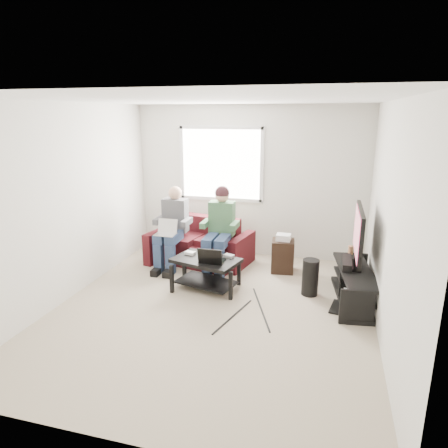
{
  "coord_description": "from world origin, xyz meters",
  "views": [
    {
      "loc": [
        1.36,
        -4.47,
        2.46
      ],
      "look_at": [
        -0.01,
        0.6,
        0.99
      ],
      "focal_mm": 32.0,
      "sensor_mm": 36.0,
      "label": 1
    }
  ],
  "objects_px": {
    "end_table": "(283,255)",
    "coffee_table": "(206,267)",
    "tv_stand": "(354,287)",
    "subwoofer": "(310,277)",
    "sofa": "(201,246)",
    "tv": "(359,234)"
  },
  "relations": [
    {
      "from": "tv_stand",
      "to": "subwoofer",
      "type": "xyz_separation_m",
      "value": [
        -0.59,
        0.05,
        0.05
      ]
    },
    {
      "from": "end_table",
      "to": "subwoofer",
      "type": "bearing_deg",
      "value": -58.07
    },
    {
      "from": "subwoofer",
      "to": "end_table",
      "type": "xyz_separation_m",
      "value": [
        -0.47,
        0.76,
        0.02
      ]
    },
    {
      "from": "subwoofer",
      "to": "end_table",
      "type": "bearing_deg",
      "value": 121.93
    },
    {
      "from": "tv_stand",
      "to": "tv",
      "type": "bearing_deg",
      "value": 91.47
    },
    {
      "from": "end_table",
      "to": "coffee_table",
      "type": "bearing_deg",
      "value": -135.76
    },
    {
      "from": "sofa",
      "to": "coffee_table",
      "type": "distance_m",
      "value": 1.09
    },
    {
      "from": "subwoofer",
      "to": "tv",
      "type": "bearing_deg",
      "value": 5.36
    },
    {
      "from": "sofa",
      "to": "subwoofer",
      "type": "bearing_deg",
      "value": -23.52
    },
    {
      "from": "coffee_table",
      "to": "end_table",
      "type": "bearing_deg",
      "value": 44.24
    },
    {
      "from": "tv_stand",
      "to": "subwoofer",
      "type": "bearing_deg",
      "value": 175.61
    },
    {
      "from": "tv_stand",
      "to": "tv",
      "type": "xyz_separation_m",
      "value": [
        -0.0,
        0.1,
        0.71
      ]
    },
    {
      "from": "sofa",
      "to": "tv",
      "type": "bearing_deg",
      "value": -17.17
    },
    {
      "from": "tv",
      "to": "sofa",
      "type": "bearing_deg",
      "value": 162.83
    },
    {
      "from": "tv",
      "to": "subwoofer",
      "type": "height_order",
      "value": "tv"
    },
    {
      "from": "sofa",
      "to": "subwoofer",
      "type": "relative_size",
      "value": 3.41
    },
    {
      "from": "end_table",
      "to": "tv_stand",
      "type": "bearing_deg",
      "value": -37.21
    },
    {
      "from": "tv_stand",
      "to": "subwoofer",
      "type": "distance_m",
      "value": 0.59
    },
    {
      "from": "sofa",
      "to": "coffee_table",
      "type": "relative_size",
      "value": 1.71
    },
    {
      "from": "tv",
      "to": "subwoofer",
      "type": "xyz_separation_m",
      "value": [
        -0.59,
        -0.05,
        -0.65
      ]
    },
    {
      "from": "sofa",
      "to": "end_table",
      "type": "relative_size",
      "value": 2.84
    },
    {
      "from": "sofa",
      "to": "tv_stand",
      "type": "relative_size",
      "value": 1.24
    }
  ]
}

